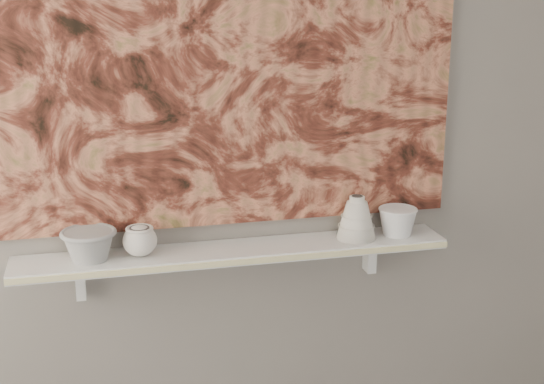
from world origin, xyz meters
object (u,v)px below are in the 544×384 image
object	(u,v)px
cup_cream	(140,241)
bell_vessel	(357,217)
painting	(227,54)
bowl_grey	(89,244)
bowl_white	(397,221)
shelf	(235,252)

from	to	relation	value
cup_cream	bell_vessel	world-z (taller)	bell_vessel
painting	bowl_grey	xyz separation A→B (m)	(-0.45, -0.08, -0.56)
cup_cream	bell_vessel	size ratio (longest dim) A/B	0.73
painting	cup_cream	xyz separation A→B (m)	(-0.30, -0.08, -0.56)
cup_cream	bowl_white	size ratio (longest dim) A/B	0.81
bowl_white	painting	bearing A→B (deg)	171.82
shelf	bowl_white	bearing A→B (deg)	0.00
shelf	bowl_white	distance (m)	0.56
bowl_white	cup_cream	bearing A→B (deg)	180.00
bowl_grey	bowl_white	bearing A→B (deg)	0.00
painting	cup_cream	bearing A→B (deg)	-164.96
bowl_grey	bowl_white	world-z (taller)	bowl_grey
bowl_grey	cup_cream	world-z (taller)	bowl_grey
shelf	bowl_white	world-z (taller)	bowl_white
bowl_grey	cup_cream	bearing A→B (deg)	0.00
painting	bowl_white	distance (m)	0.80
painting	shelf	bearing A→B (deg)	-90.00
painting	bowl_grey	distance (m)	0.73
painting	bowl_white	world-z (taller)	painting
cup_cream	bell_vessel	bearing A→B (deg)	0.00
painting	bell_vessel	bearing A→B (deg)	-11.03
bowl_grey	bowl_white	xyz separation A→B (m)	(1.01, 0.00, -0.00)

